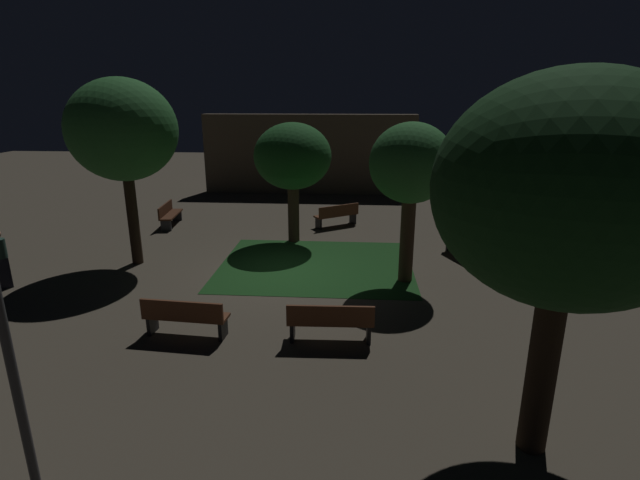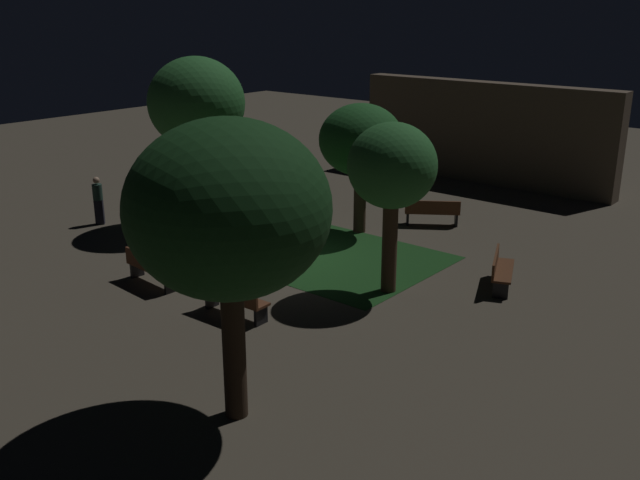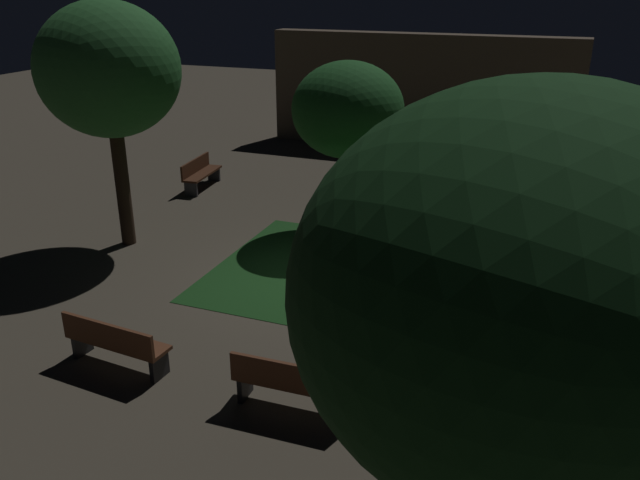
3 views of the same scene
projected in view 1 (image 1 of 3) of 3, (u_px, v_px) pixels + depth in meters
ground_plane at (285, 273)px, 13.89m from camera, size 60.00×60.00×0.00m
grass_lawn at (316, 265)px, 14.52m from camera, size 5.79×4.91×0.01m
bench_by_lamp at (185, 316)px, 10.07m from camera, size 1.83×0.62×0.88m
bench_front_right at (330, 321)px, 9.86m from camera, size 1.81×0.53×0.88m
bench_front_left at (464, 243)px, 15.04m from camera, size 1.13×1.85×0.88m
bench_back_row at (337, 214)px, 18.70m from camera, size 1.76×1.41×0.88m
bench_path_side at (169, 214)px, 18.81m from camera, size 0.66×1.84×0.88m
tree_back_left at (569, 192)px, 5.92m from camera, size 3.40×3.40×5.31m
tree_back_right at (123, 131)px, 13.56m from camera, size 3.08×3.08×5.47m
tree_tall_center at (293, 157)px, 16.11m from camera, size 2.63×2.63×4.12m
tree_lawn_side at (411, 166)px, 12.40m from camera, size 2.20×2.20×4.33m
pedestrian at (1, 258)px, 12.57m from camera, size 0.34×0.34×1.61m
building_wall_backdrop at (309, 154)px, 24.77m from camera, size 10.96×0.80×4.06m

